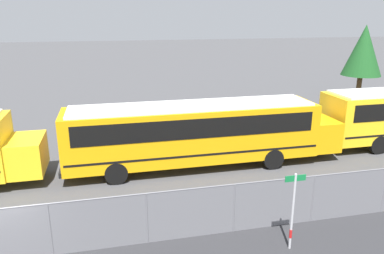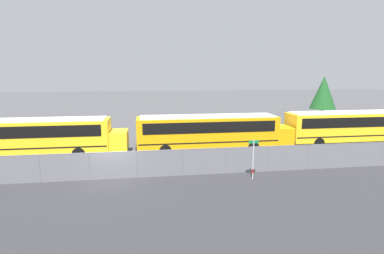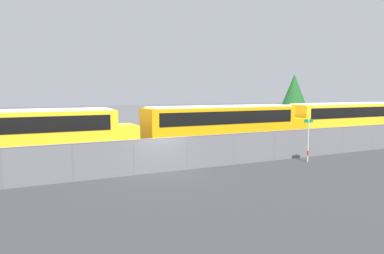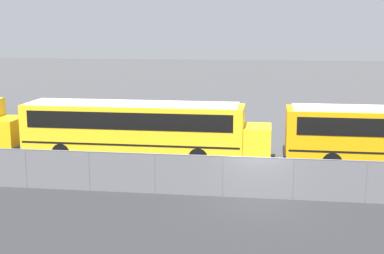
{
  "view_description": "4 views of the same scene",
  "coord_description": "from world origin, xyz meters",
  "px_view_note": "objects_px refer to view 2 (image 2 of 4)",
  "views": [
    {
      "loc": [
        3.52,
        -10.99,
        7.4
      ],
      "look_at": [
        7.7,
        7.07,
        1.77
      ],
      "focal_mm": 35.0,
      "sensor_mm": 36.0,
      "label": 1
    },
    {
      "loc": [
        2.39,
        -19.36,
        6.87
      ],
      "look_at": [
        6.23,
        6.95,
        2.07
      ],
      "focal_mm": 28.0,
      "sensor_mm": 36.0,
      "label": 2
    },
    {
      "loc": [
        -7.52,
        -18.08,
        4.26
      ],
      "look_at": [
        4.8,
        5.75,
        1.73
      ],
      "focal_mm": 35.0,
      "sensor_mm": 36.0,
      "label": 3
    },
    {
      "loc": [
        0.4,
        -22.45,
        7.33
      ],
      "look_at": [
        -3.83,
        6.71,
        1.81
      ],
      "focal_mm": 50.0,
      "sensor_mm": 36.0,
      "label": 4
    }
  ],
  "objects_px": {
    "school_bus_1": "(36,135)",
    "school_bus_2": "(211,130)",
    "tree_1": "(323,93)",
    "street_sign": "(253,158)",
    "school_bus_3": "(352,125)"
  },
  "relations": [
    {
      "from": "school_bus_1",
      "to": "school_bus_2",
      "type": "xyz_separation_m",
      "value": [
        14.55,
        -0.05,
        0.0
      ]
    },
    {
      "from": "school_bus_1",
      "to": "tree_1",
      "type": "relative_size",
      "value": 2.13
    },
    {
      "from": "school_bus_1",
      "to": "tree_1",
      "type": "distance_m",
      "value": 34.92
    },
    {
      "from": "school_bus_2",
      "to": "street_sign",
      "type": "relative_size",
      "value": 5.21
    },
    {
      "from": "school_bus_1",
      "to": "school_bus_2",
      "type": "relative_size",
      "value": 1.0
    },
    {
      "from": "school_bus_1",
      "to": "street_sign",
      "type": "xyz_separation_m",
      "value": [
        15.79,
        -7.45,
        -0.5
      ]
    },
    {
      "from": "school_bus_1",
      "to": "school_bus_3",
      "type": "relative_size",
      "value": 1.0
    },
    {
      "from": "school_bus_2",
      "to": "tree_1",
      "type": "xyz_separation_m",
      "value": [
        18.08,
        12.26,
        2.35
      ]
    },
    {
      "from": "school_bus_1",
      "to": "school_bus_2",
      "type": "height_order",
      "value": "same"
    },
    {
      "from": "school_bus_3",
      "to": "tree_1",
      "type": "relative_size",
      "value": 2.13
    },
    {
      "from": "school_bus_1",
      "to": "street_sign",
      "type": "bearing_deg",
      "value": -25.28
    },
    {
      "from": "school_bus_1",
      "to": "tree_1",
      "type": "bearing_deg",
      "value": 20.51
    },
    {
      "from": "school_bus_2",
      "to": "street_sign",
      "type": "bearing_deg",
      "value": -80.53
    },
    {
      "from": "school_bus_3",
      "to": "tree_1",
      "type": "bearing_deg",
      "value": 71.23
    },
    {
      "from": "school_bus_3",
      "to": "tree_1",
      "type": "distance_m",
      "value": 12.49
    }
  ]
}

